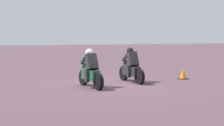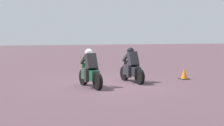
# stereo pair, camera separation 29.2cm
# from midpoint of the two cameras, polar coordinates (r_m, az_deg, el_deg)

# --- Properties ---
(ground_plane) EXTENTS (120.00, 120.00, 0.00)m
(ground_plane) POSITION_cam_midpoint_polar(r_m,az_deg,el_deg) (13.66, -0.69, -3.81)
(ground_plane) COLOR #533B43
(rider_lane_a) EXTENTS (2.04, 0.55, 1.51)m
(rider_lane_a) POSITION_cam_midpoint_polar(r_m,az_deg,el_deg) (14.44, 2.76, -0.86)
(rider_lane_a) COLOR black
(rider_lane_a) RESTS_ON ground_plane
(rider_lane_b) EXTENTS (2.04, 0.58, 1.51)m
(rider_lane_b) POSITION_cam_midpoint_polar(r_m,az_deg,el_deg) (13.01, -4.32, -1.48)
(rider_lane_b) COLOR black
(rider_lane_b) RESTS_ON ground_plane
(traffic_cone) EXTENTS (0.40, 0.40, 0.52)m
(traffic_cone) POSITION_cam_midpoint_polar(r_m,az_deg,el_deg) (15.89, 11.53, -1.84)
(traffic_cone) COLOR black
(traffic_cone) RESTS_ON ground_plane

